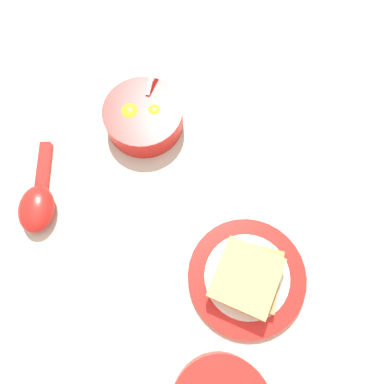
{
  "coord_description": "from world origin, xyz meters",
  "views": [
    {
      "loc": [
        -0.08,
        0.08,
        0.58
      ],
      "look_at": [
        -0.03,
        -0.11,
        0.02
      ],
      "focal_mm": 35.0,
      "sensor_mm": 36.0,
      "label": 1
    }
  ],
  "objects": [
    {
      "name": "toast_plate",
      "position": [
        -0.15,
        0.0,
        0.01
      ],
      "size": [
        0.18,
        0.18,
        0.01
      ],
      "color": "red",
      "rests_on": "ground_plane"
    },
    {
      "name": "toast_sandwich",
      "position": [
        -0.14,
        0.0,
        0.03
      ],
      "size": [
        0.1,
        0.11,
        0.04
      ],
      "color": "tan",
      "rests_on": "toast_plate"
    },
    {
      "name": "egg_bowl",
      "position": [
        0.08,
        -0.22,
        0.02
      ],
      "size": [
        0.13,
        0.15,
        0.07
      ],
      "color": "red",
      "rests_on": "ground_plane"
    },
    {
      "name": "ground_plane",
      "position": [
        0.0,
        0.0,
        0.0
      ],
      "size": [
        3.0,
        3.0,
        0.0
      ],
      "primitive_type": "plane",
      "color": "beige"
    },
    {
      "name": "soup_spoon",
      "position": [
        0.2,
        -0.03,
        0.02
      ],
      "size": [
        0.08,
        0.16,
        0.03
      ],
      "color": "red",
      "rests_on": "ground_plane"
    }
  ]
}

